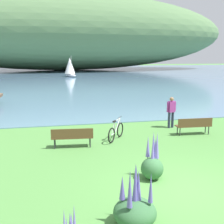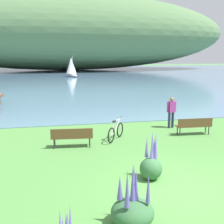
{
  "view_description": "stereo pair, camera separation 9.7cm",
  "coord_description": "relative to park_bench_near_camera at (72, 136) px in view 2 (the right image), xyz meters",
  "views": [
    {
      "loc": [
        -3.73,
        -7.27,
        4.01
      ],
      "look_at": [
        -0.7,
        7.0,
        1.0
      ],
      "focal_mm": 45.28,
      "sensor_mm": 36.0,
      "label": 1
    },
    {
      "loc": [
        -3.63,
        -7.29,
        4.01
      ],
      "look_at": [
        -0.7,
        7.0,
        1.0
      ],
      "focal_mm": 45.28,
      "sensor_mm": 36.0,
      "label": 2
    }
  ],
  "objects": [
    {
      "name": "park_bench_near_camera",
      "position": [
        0.0,
        0.0,
        0.0
      ],
      "size": [
        1.83,
        0.63,
        0.88
      ],
      "color": "brown",
      "rests_on": "ground"
    },
    {
      "name": "distant_hillside",
      "position": [
        2.79,
        60.3,
        8.72
      ],
      "size": [
        81.68,
        28.0,
        18.4
      ],
      "primitive_type": "ellipsoid",
      "color": "#567A4C",
      "rests_on": "bay_water"
    },
    {
      "name": "person_at_shoreline",
      "position": [
        5.57,
        2.29,
        0.46
      ],
      "size": [
        0.59,
        0.32,
        1.71
      ],
      "color": "#282D47",
      "rests_on": "ground"
    },
    {
      "name": "echium_bush_mid_cluster",
      "position": [
        1.03,
        -6.03,
        -0.13
      ],
      "size": [
        1.04,
        1.04,
        1.55
      ],
      "color": "#386B3D",
      "rests_on": "ground"
    },
    {
      "name": "bay_water",
      "position": [
        2.97,
        43.91,
        -0.5
      ],
      "size": [
        180.0,
        80.0,
        0.04
      ],
      "primitive_type": "cube",
      "color": "#5B7F9E",
      "rests_on": "ground"
    },
    {
      "name": "ground_plane",
      "position": [
        2.97,
        -4.59,
        -0.52
      ],
      "size": [
        200.0,
        200.0,
        0.0
      ],
      "primitive_type": "plane",
      "color": "#518E42"
    },
    {
      "name": "park_bench_further_along",
      "position": [
        6.13,
        0.73,
        0.0
      ],
      "size": [
        1.82,
        0.56,
        0.88
      ],
      "color": "brown",
      "rests_on": "ground"
    },
    {
      "name": "sailboat_mid_bay",
      "position": [
        2.4,
        38.57,
        1.24
      ],
      "size": [
        2.45,
        3.18,
        3.65
      ],
      "color": "white",
      "rests_on": "bay_water"
    },
    {
      "name": "echium_bush_closest_to_camera",
      "position": [
        2.32,
        -3.7,
        -0.06
      ],
      "size": [
        0.73,
        0.73,
        1.56
      ],
      "color": "#386B3D",
      "rests_on": "ground"
    },
    {
      "name": "bicycle_leaning_near_bench",
      "position": [
        2.11,
        0.72,
        -0.12
      ],
      "size": [
        1.08,
        1.47,
        1.01
      ],
      "color": "black",
      "rests_on": "ground"
    }
  ]
}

